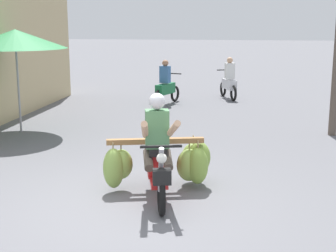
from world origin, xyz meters
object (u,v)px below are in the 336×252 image
motorbike_main_loaded (166,160)px  motorbike_distant_ahead_left (229,82)px  market_umbrella_near_shop (15,39)px  motorbike_distant_ahead_right (166,87)px

motorbike_main_loaded → motorbike_distant_ahead_left: motorbike_main_loaded is taller
motorbike_distant_ahead_left → market_umbrella_near_shop: market_umbrella_near_shop is taller
motorbike_distant_ahead_right → market_umbrella_near_shop: (-2.82, -4.31, 1.61)m
motorbike_distant_ahead_left → market_umbrella_near_shop: (-4.74, -5.72, 1.61)m
motorbike_main_loaded → market_umbrella_near_shop: (-4.06, 3.60, 1.67)m
motorbike_distant_ahead_left → motorbike_main_loaded: bearing=-94.2°
motorbike_main_loaded → market_umbrella_near_shop: size_ratio=0.82×
motorbike_main_loaded → motorbike_distant_ahead_right: size_ratio=1.27×
motorbike_distant_ahead_right → motorbike_distant_ahead_left: bearing=36.4°
motorbike_main_loaded → motorbike_distant_ahead_right: bearing=98.9°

